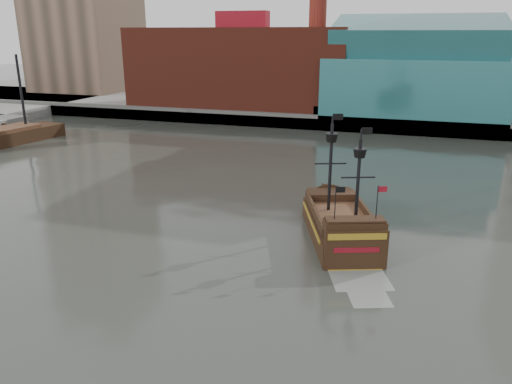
% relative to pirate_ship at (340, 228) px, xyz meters
% --- Properties ---
extents(ground, '(400.00, 400.00, 0.00)m').
position_rel_pirate_ship_xyz_m(ground, '(-5.84, -15.59, -0.98)').
color(ground, '#2C2F29').
rests_on(ground, ground).
extents(promenade_far, '(220.00, 60.00, 2.00)m').
position_rel_pirate_ship_xyz_m(promenade_far, '(-5.84, 76.41, 0.02)').
color(promenade_far, slate).
rests_on(promenade_far, ground).
extents(seawall, '(220.00, 1.00, 2.60)m').
position_rel_pirate_ship_xyz_m(seawall, '(-5.84, 46.91, 0.32)').
color(seawall, '#4C4C49').
rests_on(seawall, ground).
extents(pirate_ship, '(8.93, 15.02, 10.80)m').
position_rel_pirate_ship_xyz_m(pirate_ship, '(0.00, 0.00, 0.00)').
color(pirate_ship, black).
rests_on(pirate_ship, ground).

